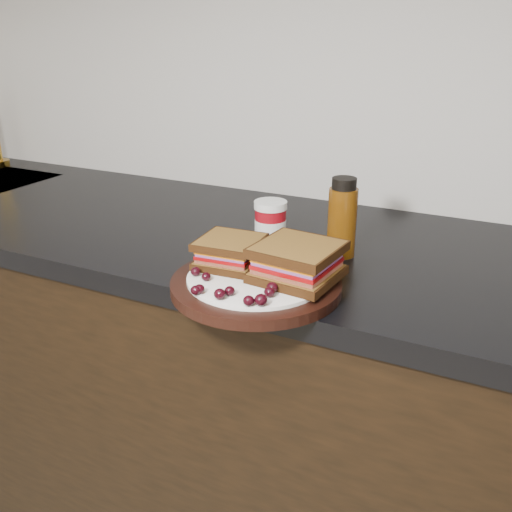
% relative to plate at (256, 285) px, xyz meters
% --- Properties ---
extents(wall_back, '(4.00, 0.01, 2.70)m').
position_rel_plate_xyz_m(wall_back, '(-0.05, 0.54, 0.44)').
color(wall_back, beige).
rests_on(wall_back, ground_plane).
extents(base_cabinets, '(3.96, 0.58, 0.86)m').
position_rel_plate_xyz_m(base_cabinets, '(-0.05, 0.24, -0.48)').
color(base_cabinets, black).
rests_on(base_cabinets, ground_plane).
extents(countertop, '(3.98, 0.60, 0.04)m').
position_rel_plate_xyz_m(countertop, '(-0.05, 0.24, -0.03)').
color(countertop, black).
rests_on(countertop, base_cabinets).
extents(plate, '(0.28, 0.28, 0.02)m').
position_rel_plate_xyz_m(plate, '(0.00, 0.00, 0.00)').
color(plate, black).
rests_on(plate, countertop).
extents(sandwich_left, '(0.11, 0.11, 0.05)m').
position_rel_plate_xyz_m(sandwich_left, '(-0.06, 0.03, 0.04)').
color(sandwich_left, brown).
rests_on(sandwich_left, plate).
extents(sandwich_right, '(0.14, 0.14, 0.06)m').
position_rel_plate_xyz_m(sandwich_right, '(0.06, 0.02, 0.04)').
color(sandwich_right, brown).
rests_on(sandwich_right, plate).
extents(grape_0, '(0.02, 0.02, 0.02)m').
position_rel_plate_xyz_m(grape_0, '(-0.09, -0.04, 0.02)').
color(grape_0, black).
rests_on(grape_0, plate).
extents(grape_1, '(0.02, 0.02, 0.01)m').
position_rel_plate_xyz_m(grape_1, '(-0.06, -0.05, 0.02)').
color(grape_1, black).
rests_on(grape_1, plate).
extents(grape_2, '(0.02, 0.02, 0.01)m').
position_rel_plate_xyz_m(grape_2, '(-0.05, -0.10, 0.02)').
color(grape_2, black).
rests_on(grape_2, plate).
extents(grape_3, '(0.02, 0.02, 0.01)m').
position_rel_plate_xyz_m(grape_3, '(-0.05, -0.10, 0.02)').
color(grape_3, black).
rests_on(grape_3, plate).
extents(grape_4, '(0.02, 0.02, 0.02)m').
position_rel_plate_xyz_m(grape_4, '(-0.01, -0.10, 0.02)').
color(grape_4, black).
rests_on(grape_4, plate).
extents(grape_5, '(0.02, 0.02, 0.01)m').
position_rel_plate_xyz_m(grape_5, '(-0.00, -0.08, 0.02)').
color(grape_5, black).
rests_on(grape_5, plate).
extents(grape_6, '(0.02, 0.02, 0.02)m').
position_rel_plate_xyz_m(grape_6, '(0.04, -0.10, 0.02)').
color(grape_6, black).
rests_on(grape_6, plate).
extents(grape_7, '(0.02, 0.02, 0.02)m').
position_rel_plate_xyz_m(grape_7, '(0.05, -0.09, 0.02)').
color(grape_7, black).
rests_on(grape_7, plate).
extents(grape_8, '(0.02, 0.02, 0.02)m').
position_rel_plate_xyz_m(grape_8, '(0.05, -0.06, 0.02)').
color(grape_8, black).
rests_on(grape_8, plate).
extents(grape_9, '(0.02, 0.02, 0.02)m').
position_rel_plate_xyz_m(grape_9, '(0.05, -0.04, 0.02)').
color(grape_9, black).
rests_on(grape_9, plate).
extents(grape_10, '(0.02, 0.02, 0.02)m').
position_rel_plate_xyz_m(grape_10, '(0.08, -0.01, 0.03)').
color(grape_10, black).
rests_on(grape_10, plate).
extents(grape_11, '(0.02, 0.02, 0.02)m').
position_rel_plate_xyz_m(grape_11, '(0.06, 0.00, 0.02)').
color(grape_11, black).
rests_on(grape_11, plate).
extents(grape_12, '(0.02, 0.02, 0.02)m').
position_rel_plate_xyz_m(grape_12, '(0.08, 0.03, 0.02)').
color(grape_12, black).
rests_on(grape_12, plate).
extents(grape_13, '(0.02, 0.02, 0.02)m').
position_rel_plate_xyz_m(grape_13, '(0.05, 0.06, 0.02)').
color(grape_13, black).
rests_on(grape_13, plate).
extents(grape_14, '(0.02, 0.02, 0.02)m').
position_rel_plate_xyz_m(grape_14, '(-0.06, 0.04, 0.02)').
color(grape_14, black).
rests_on(grape_14, plate).
extents(grape_15, '(0.02, 0.02, 0.02)m').
position_rel_plate_xyz_m(grape_15, '(-0.05, 0.01, 0.02)').
color(grape_15, black).
rests_on(grape_15, plate).
extents(grape_16, '(0.02, 0.02, 0.02)m').
position_rel_plate_xyz_m(grape_16, '(-0.09, 0.01, 0.02)').
color(grape_16, black).
rests_on(grape_16, plate).
extents(grape_17, '(0.02, 0.02, 0.02)m').
position_rel_plate_xyz_m(grape_17, '(-0.08, -0.00, 0.02)').
color(grape_17, black).
rests_on(grape_17, plate).
extents(grape_18, '(0.02, 0.02, 0.02)m').
position_rel_plate_xyz_m(grape_18, '(-0.06, 0.05, 0.02)').
color(grape_18, black).
rests_on(grape_18, plate).
extents(grape_19, '(0.02, 0.02, 0.02)m').
position_rel_plate_xyz_m(grape_19, '(-0.07, 0.02, 0.02)').
color(grape_19, black).
rests_on(grape_19, plate).
extents(grape_20, '(0.02, 0.02, 0.02)m').
position_rel_plate_xyz_m(grape_20, '(-0.05, -0.01, 0.02)').
color(grape_20, black).
rests_on(grape_20, plate).
extents(condiment_jar, '(0.08, 0.08, 0.09)m').
position_rel_plate_xyz_m(condiment_jar, '(-0.06, 0.19, 0.04)').
color(condiment_jar, maroon).
rests_on(condiment_jar, countertop).
extents(oil_bottle, '(0.05, 0.05, 0.15)m').
position_rel_plate_xyz_m(oil_bottle, '(0.07, 0.21, 0.07)').
color(oil_bottle, '#4F2B07').
rests_on(oil_bottle, countertop).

